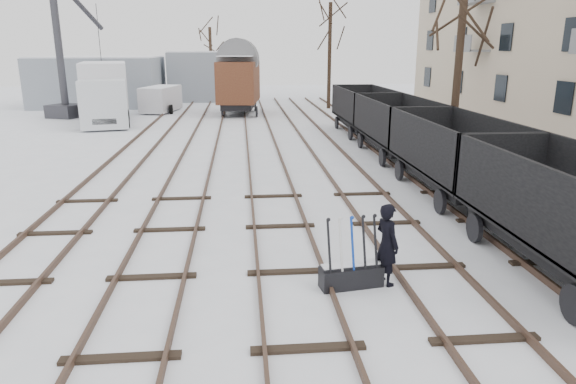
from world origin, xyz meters
name	(u,v)px	position (x,y,z in m)	size (l,w,h in m)	color
ground	(291,273)	(0.00, 0.00, 0.00)	(120.00, 120.00, 0.00)	white
tracks	(263,151)	(0.00, 13.67, 0.07)	(13.90, 52.00, 0.16)	black
shed_left	(100,81)	(-13.00, 36.00, 2.05)	(10.00, 8.00, 4.10)	gray
shed_right	(208,76)	(-4.00, 40.00, 2.25)	(7.00, 6.00, 4.50)	gray
ground_frame	(351,274)	(1.18, -0.77, 0.28)	(1.35, 0.62, 1.49)	black
worker	(387,244)	(1.93, -0.67, 0.87)	(0.64, 0.42, 1.75)	black
freight_wagon_a	(571,231)	(6.00, -0.56, 0.99)	(2.54, 6.35, 2.59)	black
freight_wagon_b	(452,165)	(6.00, 5.84, 0.99)	(2.54, 6.35, 2.59)	black
freight_wagon_c	(396,134)	(6.00, 12.24, 0.99)	(2.54, 6.35, 2.59)	black
freight_wagon_d	(363,116)	(6.00, 18.64, 0.99)	(2.54, 6.35, 2.59)	black
box_van_wagon	(239,80)	(-1.09, 28.46, 2.48)	(3.56, 5.87, 4.26)	black
lorry	(105,92)	(-9.85, 24.64, 2.00)	(3.96, 8.88, 3.88)	black
panel_van	(161,99)	(-7.12, 30.38, 1.01)	(2.82, 4.73, 1.95)	silver
crane	(64,79)	(-13.41, 27.92, 2.70)	(2.68, 6.12, 10.28)	#303035
tree_near	(456,88)	(7.41, 9.36, 3.29)	(0.30, 0.30, 6.57)	black
tree_far_left	(211,63)	(-3.80, 42.00, 3.37)	(0.30, 0.30, 6.73)	black
tree_far_right	(329,57)	(6.18, 31.65, 4.12)	(0.30, 0.30, 8.23)	black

